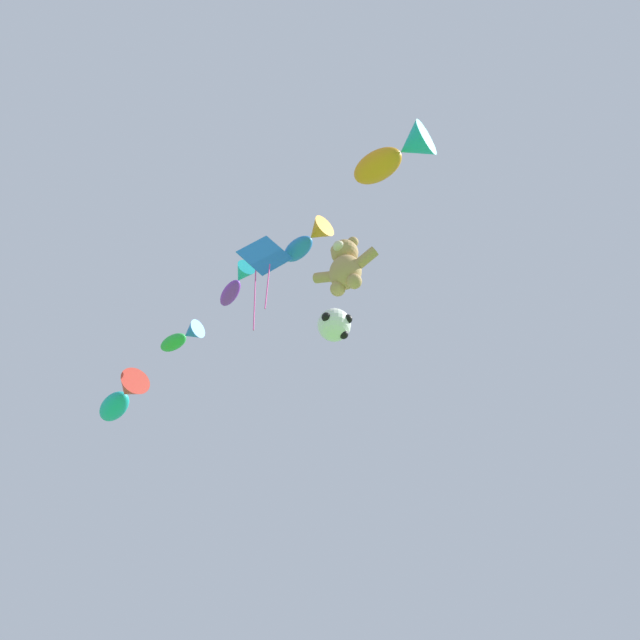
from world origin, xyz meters
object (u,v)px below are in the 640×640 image
at_px(soccer_ball_kite, 335,325).
at_px(fish_kite_teal, 122,397).
at_px(fish_kite_cobalt, 308,240).
at_px(fish_kite_emerald, 182,337).
at_px(diamond_kite, 264,260).
at_px(fish_kite_violet, 236,284).
at_px(fish_kite_tangerine, 395,155).
at_px(teddy_bear_kite, 345,266).

distance_m(soccer_ball_kite, fish_kite_teal, 9.41).
distance_m(fish_kite_cobalt, fish_kite_emerald, 5.48).
height_order(fish_kite_emerald, diamond_kite, fish_kite_emerald).
height_order(fish_kite_violet, fish_kite_teal, fish_kite_violet).
bearing_deg(fish_kite_tangerine, fish_kite_cobalt, 161.09).
relative_size(fish_kite_cobalt, fish_kite_violet, 1.01).
height_order(fish_kite_cobalt, fish_kite_violet, fish_kite_cobalt).
height_order(teddy_bear_kite, diamond_kite, diamond_kite).
relative_size(fish_kite_violet, fish_kite_emerald, 1.04).
bearing_deg(fish_kite_teal, diamond_kite, -17.60).
distance_m(teddy_bear_kite, diamond_kite, 2.89).
height_order(soccer_ball_kite, fish_kite_violet, fish_kite_violet).
bearing_deg(soccer_ball_kite, fish_kite_violet, 171.54).
bearing_deg(teddy_bear_kite, diamond_kite, 179.11).
bearing_deg(fish_kite_cobalt, fish_kite_teal, 167.39).
bearing_deg(fish_kite_cobalt, teddy_bear_kite, -18.33).
bearing_deg(fish_kite_emerald, teddy_bear_kite, -15.53).
height_order(fish_kite_teal, diamond_kite, diamond_kite).
xyz_separation_m(teddy_bear_kite, fish_kite_emerald, (-6.56, 1.82, 2.66)).
distance_m(teddy_bear_kite, fish_kite_emerald, 7.31).
distance_m(fish_kite_violet, fish_kite_emerald, 3.22).
bearing_deg(diamond_kite, fish_kite_tangerine, -9.07).
distance_m(fish_kite_emerald, fish_kite_teal, 2.64).
relative_size(fish_kite_tangerine, fish_kite_teal, 0.85).
bearing_deg(soccer_ball_kite, fish_kite_emerald, 164.52).
height_order(fish_kite_tangerine, fish_kite_violet, fish_kite_tangerine).
height_order(teddy_bear_kite, fish_kite_violet, fish_kite_violet).
bearing_deg(fish_kite_cobalt, diamond_kite, -159.77).
relative_size(fish_kite_violet, diamond_kite, 0.48).
bearing_deg(teddy_bear_kite, fish_kite_cobalt, 161.67).
height_order(soccer_ball_kite, fish_kite_tangerine, fish_kite_tangerine).
bearing_deg(teddy_bear_kite, fish_kite_violet, 170.74).
distance_m(soccer_ball_kite, fish_kite_violet, 4.98).
relative_size(teddy_bear_kite, fish_kite_violet, 1.05).
xyz_separation_m(teddy_bear_kite, fish_kite_violet, (-3.63, 0.59, 2.14)).
height_order(fish_kite_violet, fish_kite_emerald, fish_kite_emerald).
height_order(teddy_bear_kite, fish_kite_teal, fish_kite_teal).
bearing_deg(fish_kite_emerald, fish_kite_tangerine, -16.35).
relative_size(soccer_ball_kite, fish_kite_cobalt, 0.49).
bearing_deg(fish_kite_violet, soccer_ball_kite, -8.46).
distance_m(fish_kite_violet, diamond_kite, 1.48).
bearing_deg(fish_kite_violet, diamond_kite, -23.05).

